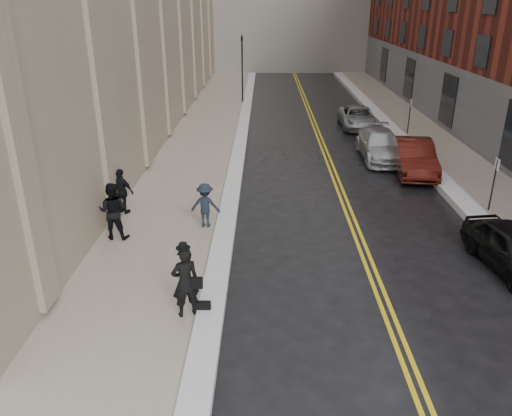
{
  "coord_description": "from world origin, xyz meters",
  "views": [
    {
      "loc": [
        -0.82,
        -9.99,
        7.7
      ],
      "look_at": [
        -1.08,
        4.57,
        1.6
      ],
      "focal_mm": 35.0,
      "sensor_mm": 36.0,
      "label": 1
    }
  ],
  "objects_px": {
    "pedestrian_main": "(185,282)",
    "car_maroon": "(414,157)",
    "car_silver_far": "(358,117)",
    "pedestrian_c": "(122,191)",
    "pedestrian_b": "(205,205)",
    "car_silver_near": "(380,145)",
    "pedestrian_a": "(113,211)"
  },
  "relations": [
    {
      "from": "car_silver_far",
      "to": "pedestrian_a",
      "type": "height_order",
      "value": "pedestrian_a"
    },
    {
      "from": "pedestrian_c",
      "to": "car_maroon",
      "type": "bearing_deg",
      "value": -133.54
    },
    {
      "from": "car_silver_far",
      "to": "pedestrian_c",
      "type": "xyz_separation_m",
      "value": [
        -11.38,
        -14.7,
        0.37
      ]
    },
    {
      "from": "car_silver_near",
      "to": "pedestrian_c",
      "type": "xyz_separation_m",
      "value": [
        -11.38,
        -7.78,
        0.31
      ]
    },
    {
      "from": "car_maroon",
      "to": "pedestrian_c",
      "type": "bearing_deg",
      "value": -150.63
    },
    {
      "from": "pedestrian_b",
      "to": "pedestrian_c",
      "type": "xyz_separation_m",
      "value": [
        -3.27,
        1.13,
        0.07
      ]
    },
    {
      "from": "car_silver_far",
      "to": "pedestrian_main",
      "type": "distance_m",
      "value": 22.76
    },
    {
      "from": "car_silver_near",
      "to": "car_silver_far",
      "type": "distance_m",
      "value": 6.92
    },
    {
      "from": "car_silver_near",
      "to": "pedestrian_main",
      "type": "relative_size",
      "value": 2.57
    },
    {
      "from": "car_maroon",
      "to": "pedestrian_main",
      "type": "distance_m",
      "value": 15.09
    },
    {
      "from": "car_silver_far",
      "to": "pedestrian_c",
      "type": "bearing_deg",
      "value": -126.68
    },
    {
      "from": "pedestrian_c",
      "to": "pedestrian_main",
      "type": "bearing_deg",
      "value": 139.89
    },
    {
      "from": "car_silver_near",
      "to": "pedestrian_a",
      "type": "relative_size",
      "value": 2.5
    },
    {
      "from": "pedestrian_a",
      "to": "car_silver_far",
      "type": "bearing_deg",
      "value": -120.53
    },
    {
      "from": "car_maroon",
      "to": "pedestrian_a",
      "type": "distance_m",
      "value": 14.35
    },
    {
      "from": "pedestrian_b",
      "to": "pedestrian_c",
      "type": "distance_m",
      "value": 3.46
    },
    {
      "from": "pedestrian_main",
      "to": "pedestrian_b",
      "type": "distance_m",
      "value": 5.47
    },
    {
      "from": "car_silver_near",
      "to": "car_silver_far",
      "type": "height_order",
      "value": "car_silver_near"
    },
    {
      "from": "car_silver_far",
      "to": "pedestrian_b",
      "type": "bearing_deg",
      "value": -116.06
    },
    {
      "from": "pedestrian_b",
      "to": "pedestrian_a",
      "type": "bearing_deg",
      "value": 23.49
    },
    {
      "from": "car_maroon",
      "to": "pedestrian_c",
      "type": "distance_m",
      "value": 13.59
    },
    {
      "from": "pedestrian_a",
      "to": "car_silver_near",
      "type": "bearing_deg",
      "value": -135.37
    },
    {
      "from": "car_silver_near",
      "to": "pedestrian_b",
      "type": "height_order",
      "value": "pedestrian_b"
    },
    {
      "from": "car_silver_near",
      "to": "pedestrian_main",
      "type": "distance_m",
      "value": 16.47
    },
    {
      "from": "car_silver_near",
      "to": "pedestrian_a",
      "type": "distance_m",
      "value": 14.89
    },
    {
      "from": "car_maroon",
      "to": "pedestrian_main",
      "type": "xyz_separation_m",
      "value": [
        -9.07,
        -12.06,
        0.33
      ]
    },
    {
      "from": "car_maroon",
      "to": "car_silver_far",
      "type": "height_order",
      "value": "car_maroon"
    },
    {
      "from": "car_maroon",
      "to": "pedestrian_b",
      "type": "height_order",
      "value": "pedestrian_b"
    },
    {
      "from": "car_silver_near",
      "to": "car_silver_far",
      "type": "relative_size",
      "value": 1.05
    },
    {
      "from": "car_maroon",
      "to": "pedestrian_c",
      "type": "xyz_separation_m",
      "value": [
        -12.45,
        -5.46,
        0.24
      ]
    },
    {
      "from": "pedestrian_main",
      "to": "car_maroon",
      "type": "bearing_deg",
      "value": -151.05
    },
    {
      "from": "pedestrian_main",
      "to": "pedestrian_b",
      "type": "xyz_separation_m",
      "value": [
        -0.11,
        5.47,
        -0.16
      ]
    }
  ]
}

